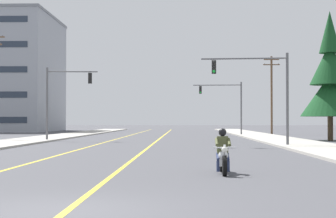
{
  "coord_description": "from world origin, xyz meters",
  "views": [
    {
      "loc": [
        2.29,
        -10.43,
        1.71
      ],
      "look_at": [
        1.43,
        21.34,
        2.39
      ],
      "focal_mm": 58.81,
      "sensor_mm": 36.0,
      "label": 1
    }
  ],
  "objects": [
    {
      "name": "lane_stripe_center",
      "position": [
        0.09,
        45.0,
        0.0
      ],
      "size": [
        0.16,
        100.0,
        0.01
      ],
      "primitive_type": "cube",
      "color": "yellow",
      "rests_on": "ground"
    },
    {
      "name": "sidewalk_kerb_right",
      "position": [
        10.6,
        40.0,
        0.07
      ],
      "size": [
        4.4,
        110.0,
        0.14
      ],
      "primitive_type": "cube",
      "color": "#ADA89E",
      "rests_on": "ground"
    },
    {
      "name": "motorcycle_with_rider",
      "position": [
        3.58,
        7.4,
        0.59
      ],
      "size": [
        0.7,
        2.19,
        1.46
      ],
      "color": "black",
      "rests_on": "ground"
    },
    {
      "name": "utility_pole_right_far",
      "position": [
        13.5,
        59.12,
        5.27
      ],
      "size": [
        2.1,
        0.26,
        9.84
      ],
      "color": "brown",
      "rests_on": "ground"
    },
    {
      "name": "conifer_tree_right_verge_far",
      "position": [
        15.0,
        37.25,
        5.14
      ],
      "size": [
        5.1,
        5.1,
        11.21
      ],
      "color": "#4C3828",
      "rests_on": "ground"
    },
    {
      "name": "traffic_signal_mid_right",
      "position": [
        7.41,
        53.34,
        4.14
      ],
      "size": [
        5.62,
        0.51,
        6.2
      ],
      "color": "#56565B",
      "rests_on": "ground"
    },
    {
      "name": "traffic_signal_near_left",
      "position": [
        -7.93,
        35.56,
        4.06
      ],
      "size": [
        4.32,
        0.53,
        6.2
      ],
      "color": "#56565B",
      "rests_on": "ground"
    },
    {
      "name": "ground_plane",
      "position": [
        0.0,
        0.0,
        0.0
      ],
      "size": [
        400.0,
        400.0,
        0.0
      ],
      "primitive_type": "plane",
      "color": "#47474C"
    },
    {
      "name": "lane_stripe_left",
      "position": [
        -3.86,
        45.0,
        0.0
      ],
      "size": [
        0.16,
        100.0,
        0.01
      ],
      "primitive_type": "cube",
      "color": "yellow",
      "rests_on": "ground"
    },
    {
      "name": "sidewalk_kerb_left",
      "position": [
        -10.6,
        40.0,
        0.07
      ],
      "size": [
        4.4,
        110.0,
        0.14
      ],
      "primitive_type": "cube",
      "color": "#ADA89E",
      "rests_on": "ground"
    },
    {
      "name": "traffic_signal_near_right",
      "position": [
        7.51,
        26.1,
        4.15
      ],
      "size": [
        5.76,
        0.54,
        6.2
      ],
      "color": "#56565B",
      "rests_on": "ground"
    }
  ]
}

